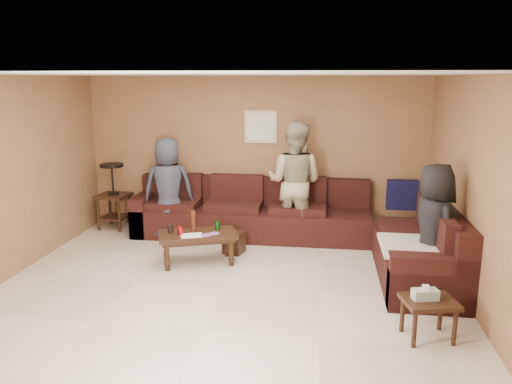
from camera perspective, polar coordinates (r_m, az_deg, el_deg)
room at (r=5.64m, az=-3.72°, el=4.74°), size 5.60×5.50×2.50m
sectional_sofa at (r=7.31m, az=5.12°, el=-4.14°), size 4.65×2.90×0.97m
coffee_table at (r=6.79m, az=-6.70°, el=-5.14°), size 1.15×0.84×0.71m
end_table_left at (r=8.60m, az=-15.97°, el=-0.31°), size 0.53×0.53×1.09m
side_table_right at (r=5.14m, az=19.09°, el=-12.00°), size 0.56×0.50×0.55m
waste_bin at (r=7.21m, az=-2.54°, el=-5.77°), size 0.32×0.32×0.31m
wall_art at (r=8.05m, az=0.54°, el=7.47°), size 0.52×0.04×0.52m
person_left at (r=7.86m, az=-9.97°, el=0.43°), size 0.88×0.70×1.58m
person_middle at (r=7.59m, az=4.40°, el=1.14°), size 1.04×0.91×1.84m
person_right at (r=6.12m, az=19.62°, el=-3.97°), size 0.69×0.86×1.53m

